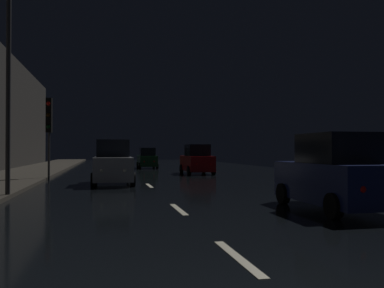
{
  "coord_description": "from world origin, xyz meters",
  "views": [
    {
      "loc": [
        -2.0,
        -3.09,
        1.66
      ],
      "look_at": [
        2.95,
        20.45,
        2.01
      ],
      "focal_mm": 38.56,
      "sensor_mm": 36.0,
      "label": 1
    }
  ],
  "objects_px": {
    "traffic_light_far_left": "(49,121)",
    "car_distant_taillights": "(147,159)",
    "streetlamp_overhead": "(22,41)",
    "car_approaching_headlights": "(113,164)",
    "car_parked_right_near": "(334,175)",
    "car_parked_right_far": "(197,160)"
  },
  "relations": [
    {
      "from": "streetlamp_overhead",
      "to": "car_parked_right_near",
      "type": "bearing_deg",
      "value": -26.64
    },
    {
      "from": "car_parked_right_near",
      "to": "car_approaching_headlights",
      "type": "bearing_deg",
      "value": 30.57
    },
    {
      "from": "car_parked_right_near",
      "to": "car_distant_taillights",
      "type": "height_order",
      "value": "car_parked_right_near"
    },
    {
      "from": "car_parked_right_far",
      "to": "car_distant_taillights",
      "type": "relative_size",
      "value": 1.1
    },
    {
      "from": "car_parked_right_near",
      "to": "traffic_light_far_left",
      "type": "bearing_deg",
      "value": 34.92
    },
    {
      "from": "streetlamp_overhead",
      "to": "car_approaching_headlights",
      "type": "relative_size",
      "value": 1.95
    },
    {
      "from": "car_approaching_headlights",
      "to": "car_parked_right_far",
      "type": "bearing_deg",
      "value": 142.25
    },
    {
      "from": "streetlamp_overhead",
      "to": "car_distant_taillights",
      "type": "height_order",
      "value": "streetlamp_overhead"
    },
    {
      "from": "streetlamp_overhead",
      "to": "car_approaching_headlights",
      "type": "bearing_deg",
      "value": 59.73
    },
    {
      "from": "streetlamp_overhead",
      "to": "traffic_light_far_left",
      "type": "bearing_deg",
      "value": 91.42
    },
    {
      "from": "car_distant_taillights",
      "to": "car_parked_right_far",
      "type": "bearing_deg",
      "value": -164.86
    },
    {
      "from": "traffic_light_far_left",
      "to": "car_distant_taillights",
      "type": "xyz_separation_m",
      "value": [
        6.76,
        13.71,
        -2.4
      ]
    },
    {
      "from": "traffic_light_far_left",
      "to": "car_approaching_headlights",
      "type": "height_order",
      "value": "traffic_light_far_left"
    },
    {
      "from": "car_parked_right_near",
      "to": "car_distant_taillights",
      "type": "xyz_separation_m",
      "value": [
        -2.54,
        27.03,
        -0.12
      ]
    },
    {
      "from": "car_parked_right_near",
      "to": "streetlamp_overhead",
      "type": "bearing_deg",
      "value": 63.36
    },
    {
      "from": "car_parked_right_far",
      "to": "car_distant_taillights",
      "type": "bearing_deg",
      "value": 15.14
    },
    {
      "from": "traffic_light_far_left",
      "to": "car_parked_right_near",
      "type": "relative_size",
      "value": 1.07
    },
    {
      "from": "traffic_light_far_left",
      "to": "car_parked_right_near",
      "type": "xyz_separation_m",
      "value": [
        9.3,
        -13.32,
        -2.28
      ]
    },
    {
      "from": "traffic_light_far_left",
      "to": "car_parked_right_far",
      "type": "relative_size",
      "value": 1.11
    },
    {
      "from": "traffic_light_far_left",
      "to": "car_distant_taillights",
      "type": "bearing_deg",
      "value": 158.11
    },
    {
      "from": "car_parked_right_near",
      "to": "car_parked_right_far",
      "type": "relative_size",
      "value": 1.04
    },
    {
      "from": "traffic_light_far_left",
      "to": "car_approaching_headlights",
      "type": "distance_m",
      "value": 5.26
    }
  ]
}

